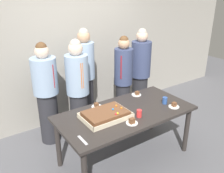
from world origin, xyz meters
TOP-DOWN VIEW (x-y plane):
  - ground_plane at (0.00, 0.00)m, footprint 12.00×12.00m
  - interior_back_panel at (0.00, 1.60)m, footprint 8.00×0.12m
  - party_table at (0.00, 0.00)m, footprint 1.89×0.93m
  - sheet_cake at (-0.32, 0.02)m, footprint 0.62×0.44m
  - plated_slice_near_left at (0.65, -0.28)m, footprint 0.15×0.15m
  - plated_slice_near_right at (0.47, 0.34)m, footprint 0.15×0.15m
  - plated_slice_far_left at (-0.26, 0.34)m, footprint 0.15×0.15m
  - plated_slice_far_right at (-0.13, -0.30)m, footprint 0.15×0.15m
  - drink_cup_nearest at (0.62, -0.12)m, footprint 0.07×0.07m
  - drink_cup_middle at (0.06, -0.21)m, footprint 0.07×0.07m
  - cake_server_utensil at (-0.81, -0.27)m, footprint 0.03×0.20m
  - person_serving_front at (-0.00, 1.14)m, footprint 0.33×0.33m
  - person_green_shirt_behind at (0.53, 0.78)m, footprint 0.31×0.31m
  - person_striped_tie_right at (-0.74, 1.05)m, footprint 0.38×0.38m
  - person_far_right_suit at (1.02, 0.90)m, footprint 0.36×0.36m
  - person_left_edge_reaching at (-0.31, 0.82)m, footprint 0.35×0.35m

SIDE VIEW (x-z plane):
  - ground_plane at x=0.00m, z-range 0.00..0.00m
  - party_table at x=0.00m, z-range 0.30..1.07m
  - cake_server_utensil at x=-0.81m, z-range 0.77..0.78m
  - plated_slice_near_right at x=0.47m, z-range 0.76..0.82m
  - plated_slice_far_left at x=-0.26m, z-range 0.76..0.82m
  - plated_slice_near_left at x=0.65m, z-range 0.76..0.83m
  - plated_slice_far_right at x=-0.13m, z-range 0.76..0.83m
  - sheet_cake at x=-0.32m, z-range 0.76..0.87m
  - drink_cup_nearest at x=0.62m, z-range 0.77..0.87m
  - drink_cup_middle at x=0.06m, z-range 0.77..0.87m
  - person_striped_tie_right at x=-0.74m, z-range 0.02..1.65m
  - person_green_shirt_behind at x=0.53m, z-range 0.04..1.67m
  - person_left_edge_reaching at x=-0.31m, z-range 0.03..1.70m
  - person_far_right_suit at x=1.02m, z-range 0.03..1.72m
  - person_serving_front at x=0.00m, z-range 0.04..1.80m
  - interior_back_panel at x=0.00m, z-range 0.00..3.00m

